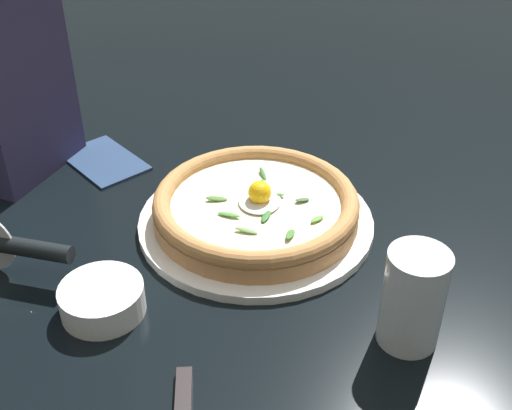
% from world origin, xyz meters
% --- Properties ---
extents(ground_plane, '(2.40, 2.40, 0.03)m').
position_xyz_m(ground_plane, '(0.00, 0.00, -0.01)').
color(ground_plane, black).
rests_on(ground_plane, ground).
extents(pizza_plate, '(0.32, 0.32, 0.01)m').
position_xyz_m(pizza_plate, '(0.00, 0.01, 0.01)').
color(pizza_plate, white).
rests_on(pizza_plate, ground).
extents(pizza, '(0.28, 0.28, 0.06)m').
position_xyz_m(pizza, '(0.00, 0.01, 0.03)').
color(pizza, tan).
rests_on(pizza, pizza_plate).
extents(side_bowl, '(0.10, 0.10, 0.03)m').
position_xyz_m(side_bowl, '(-0.18, 0.17, 0.02)').
color(side_bowl, white).
rests_on(side_bowl, ground).
extents(pizza_cutter, '(0.04, 0.16, 0.09)m').
position_xyz_m(pizza_cutter, '(-0.12, 0.28, 0.04)').
color(pizza_cutter, silver).
rests_on(pizza_cutter, ground).
extents(drinking_glass, '(0.07, 0.07, 0.12)m').
position_xyz_m(drinking_glass, '(-0.20, -0.17, 0.05)').
color(drinking_glass, silver).
rests_on(drinking_glass, ground).
extents(folded_napkin, '(0.16, 0.16, 0.01)m').
position_xyz_m(folded_napkin, '(0.15, 0.26, 0.00)').
color(folded_napkin, navy).
rests_on(folded_napkin, ground).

